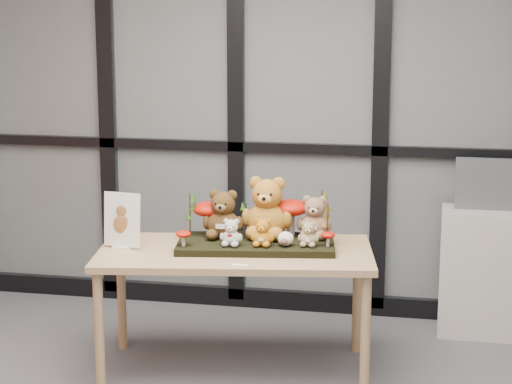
% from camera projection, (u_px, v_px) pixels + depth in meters
% --- Properties ---
extents(room_shell, '(5.00, 5.00, 5.00)m').
position_uv_depth(room_shell, '(205.00, 76.00, 3.24)').
color(room_shell, '#A9A7A0').
rests_on(room_shell, floor).
extents(glass_partition, '(4.90, 0.06, 2.78)m').
position_uv_depth(glass_partition, '(308.00, 89.00, 5.67)').
color(glass_partition, '#2D383F').
rests_on(glass_partition, floor).
extents(display_table, '(1.52, 0.93, 0.67)m').
position_uv_depth(display_table, '(235.00, 262.00, 4.84)').
color(display_table, tan).
rests_on(display_table, floor).
extents(diorama_tray, '(0.88, 0.54, 0.04)m').
position_uv_depth(diorama_tray, '(256.00, 244.00, 4.87)').
color(diorama_tray, black).
rests_on(diorama_tray, display_table).
extents(bear_pooh_yellow, '(0.31, 0.29, 0.36)m').
position_uv_depth(bear_pooh_yellow, '(267.00, 204.00, 4.92)').
color(bear_pooh_yellow, '#AC6D21').
rests_on(bear_pooh_yellow, diorama_tray).
extents(bear_brown_medium, '(0.25, 0.23, 0.29)m').
position_uv_depth(bear_brown_medium, '(223.00, 211.00, 4.91)').
color(bear_brown_medium, '#482F14').
rests_on(bear_brown_medium, diorama_tray).
extents(bear_tan_back, '(0.22, 0.20, 0.25)m').
position_uv_depth(bear_tan_back, '(315.00, 214.00, 4.92)').
color(bear_tan_back, '#8D6448').
rests_on(bear_tan_back, diorama_tray).
extents(bear_small_yellow, '(0.14, 0.13, 0.16)m').
position_uv_depth(bear_small_yellow, '(263.00, 231.00, 4.76)').
color(bear_small_yellow, '#BB7014').
rests_on(bear_small_yellow, diorama_tray).
extents(bear_white_bow, '(0.14, 0.13, 0.16)m').
position_uv_depth(bear_white_bow, '(231.00, 231.00, 4.76)').
color(bear_white_bow, beige).
rests_on(bear_white_bow, diorama_tray).
extents(bear_beige_small, '(0.12, 0.12, 0.14)m').
position_uv_depth(bear_beige_small, '(309.00, 233.00, 4.76)').
color(bear_beige_small, tan).
rests_on(bear_beige_small, diorama_tray).
extents(plush_cream_hedgehog, '(0.07, 0.07, 0.08)m').
position_uv_depth(plush_cream_hedgehog, '(286.00, 238.00, 4.77)').
color(plush_cream_hedgehog, white).
rests_on(plush_cream_hedgehog, diorama_tray).
extents(mushroom_back_left, '(0.18, 0.18, 0.20)m').
position_uv_depth(mushroom_back_left, '(210.00, 216.00, 5.00)').
color(mushroom_back_left, '#A41205').
rests_on(mushroom_back_left, diorama_tray).
extents(mushroom_back_right, '(0.19, 0.19, 0.21)m').
position_uv_depth(mushroom_back_right, '(291.00, 215.00, 4.98)').
color(mushroom_back_right, '#A41205').
rests_on(mushroom_back_right, diorama_tray).
extents(mushroom_front_left, '(0.08, 0.08, 0.09)m').
position_uv_depth(mushroom_front_left, '(183.00, 237.00, 4.77)').
color(mushroom_front_left, '#A41205').
rests_on(mushroom_front_left, diorama_tray).
extents(mushroom_front_right, '(0.08, 0.08, 0.08)m').
position_uv_depth(mushroom_front_right, '(328.00, 238.00, 4.76)').
color(mushroom_front_right, '#A41205').
rests_on(mushroom_front_right, diorama_tray).
extents(sprig_green_far_left, '(0.05, 0.05, 0.23)m').
position_uv_depth(sprig_green_far_left, '(190.00, 214.00, 4.97)').
color(sprig_green_far_left, black).
rests_on(sprig_green_far_left, diorama_tray).
extents(sprig_green_mid_left, '(0.05, 0.05, 0.18)m').
position_uv_depth(sprig_green_mid_left, '(218.00, 217.00, 5.01)').
color(sprig_green_mid_left, black).
rests_on(sprig_green_mid_left, diorama_tray).
extents(sprig_dry_far_right, '(0.05, 0.05, 0.26)m').
position_uv_depth(sprig_dry_far_right, '(321.00, 214.00, 4.92)').
color(sprig_dry_far_right, brown).
rests_on(sprig_dry_far_right, diorama_tray).
extents(sprig_dry_mid_right, '(0.05, 0.05, 0.21)m').
position_uv_depth(sprig_dry_mid_right, '(328.00, 223.00, 4.82)').
color(sprig_dry_mid_right, brown).
rests_on(sprig_dry_mid_right, diorama_tray).
extents(sprig_green_centre, '(0.05, 0.05, 0.17)m').
position_uv_depth(sprig_green_centre, '(246.00, 219.00, 5.01)').
color(sprig_green_centre, black).
rests_on(sprig_green_centre, diorama_tray).
extents(sign_holder, '(0.21, 0.07, 0.30)m').
position_uv_depth(sign_holder, '(122.00, 223.00, 4.84)').
color(sign_holder, silver).
rests_on(sign_holder, display_table).
extents(label_card, '(0.08, 0.03, 0.00)m').
position_uv_depth(label_card, '(240.00, 265.00, 4.55)').
color(label_card, white).
rests_on(label_card, display_table).
extents(cabinet, '(0.56, 0.33, 0.75)m').
position_uv_depth(cabinet, '(488.00, 272.00, 5.46)').
color(cabinet, '#ACA299').
rests_on(cabinet, floor).
extents(monitor, '(0.43, 0.04, 0.30)m').
position_uv_depth(monitor, '(493.00, 184.00, 5.37)').
color(monitor, '#4E5156').
rests_on(monitor, cabinet).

